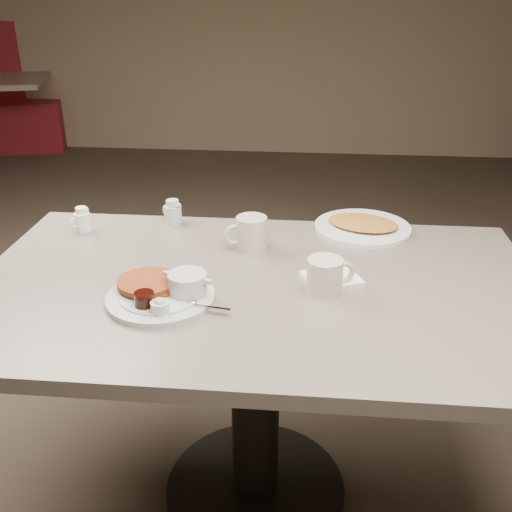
# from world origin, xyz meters

# --- Properties ---
(room) EXTENTS (7.04, 8.04, 2.84)m
(room) POSITION_xyz_m (0.00, 0.00, 1.40)
(room) COLOR #4C3F33
(room) RESTS_ON ground
(diner_table) EXTENTS (1.50, 0.90, 0.75)m
(diner_table) POSITION_xyz_m (0.00, 0.00, 0.58)
(diner_table) COLOR slate
(diner_table) RESTS_ON ground
(main_plate) EXTENTS (0.35, 0.34, 0.07)m
(main_plate) POSITION_xyz_m (-0.22, -0.11, 0.77)
(main_plate) COLOR #B8B7B4
(main_plate) RESTS_ON diner_table
(coffee_mug_near) EXTENTS (0.14, 0.12, 0.09)m
(coffee_mug_near) POSITION_xyz_m (0.18, -0.03, 0.80)
(coffee_mug_near) COLOR beige
(coffee_mug_near) RESTS_ON diner_table
(napkin) EXTENTS (0.17, 0.16, 0.02)m
(napkin) POSITION_xyz_m (0.20, 0.02, 0.76)
(napkin) COLOR white
(napkin) RESTS_ON diner_table
(coffee_mug_far) EXTENTS (0.14, 0.11, 0.10)m
(coffee_mug_far) POSITION_xyz_m (-0.03, 0.21, 0.80)
(coffee_mug_far) COLOR beige
(coffee_mug_far) RESTS_ON diner_table
(creamer_left) EXTENTS (0.07, 0.06, 0.08)m
(creamer_left) POSITION_xyz_m (-0.57, 0.30, 0.79)
(creamer_left) COLOR white
(creamer_left) RESTS_ON diner_table
(creamer_right) EXTENTS (0.07, 0.07, 0.08)m
(creamer_right) POSITION_xyz_m (-0.31, 0.39, 0.79)
(creamer_right) COLOR beige
(creamer_right) RESTS_ON diner_table
(hash_plate) EXTENTS (0.38, 0.38, 0.04)m
(hash_plate) POSITION_xyz_m (0.31, 0.39, 0.76)
(hash_plate) COLOR silver
(hash_plate) RESTS_ON diner_table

